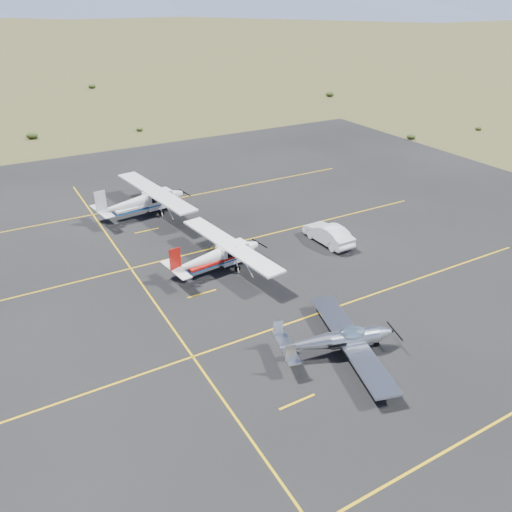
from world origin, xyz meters
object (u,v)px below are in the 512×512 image
object	(u,v)px
aircraft_low_wing	(340,340)
aircraft_plain	(143,201)
aircraft_cessna	(218,255)
sedan	(328,234)

from	to	relation	value
aircraft_low_wing	aircraft_plain	size ratio (longest dim) A/B	0.74
aircraft_cessna	aircraft_low_wing	bearing A→B (deg)	-88.86
sedan	aircraft_cessna	bearing A→B (deg)	-4.52
aircraft_cessna	sedan	world-z (taller)	aircraft_cessna
aircraft_cessna	sedan	xyz separation A→B (m)	(9.23, -0.33, -0.42)
aircraft_low_wing	sedan	world-z (taller)	aircraft_low_wing
aircraft_cessna	aircraft_plain	xyz separation A→B (m)	(-1.36, 11.93, 0.15)
aircraft_low_wing	aircraft_cessna	world-z (taller)	aircraft_cessna
aircraft_low_wing	aircraft_cessna	bearing A→B (deg)	113.80
aircraft_cessna	sedan	size ratio (longest dim) A/B	2.32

